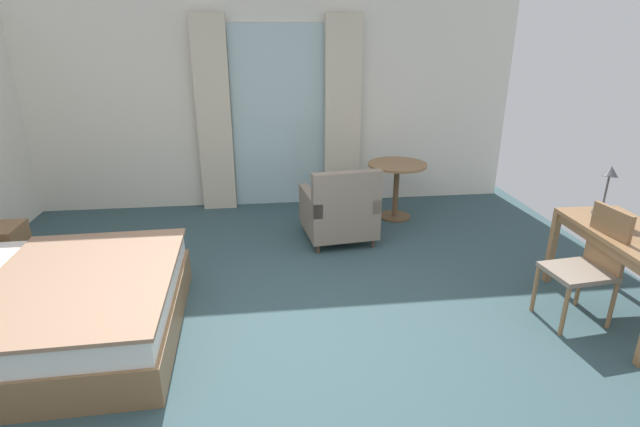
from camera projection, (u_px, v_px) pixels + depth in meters
The scene contains 11 objects.
ground at pixel (292, 347), 3.76m from camera, with size 6.84×7.21×0.10m, color #334C51.
wall_back at pixel (273, 105), 6.38m from camera, with size 6.44×0.12×2.67m, color white.
balcony_glass_door at pixel (279, 118), 6.37m from camera, with size 1.22×0.02×2.35m, color silver.
curtain_panel_left at pixel (214, 117), 6.16m from camera, with size 0.43×0.10×2.46m, color beige.
curtain_panel_right at pixel (343, 114), 6.35m from camera, with size 0.47×0.10×2.46m, color beige.
bed at pixel (29, 310), 3.65m from camera, with size 2.15×1.86×1.09m.
writing_desk at pixel (634, 245), 3.86m from camera, with size 0.65×1.34×0.74m.
desk_chair at pixel (589, 261), 3.87m from camera, with size 0.51×0.45×0.96m.
desk_lamp at pixel (609, 181), 4.12m from camera, with size 0.20×0.21×0.47m.
armchair_by_window at pixel (339, 212), 5.44m from camera, with size 0.83×0.86×0.89m.
round_cafe_table at pixel (397, 177), 6.06m from camera, with size 0.73×0.73×0.71m.
Camera 1 is at (-0.16, -3.15, 2.25)m, focal length 27.14 mm.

